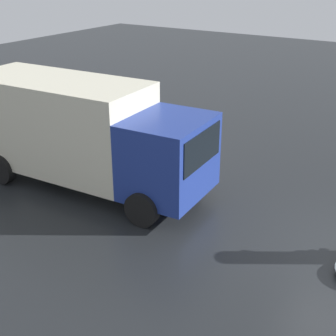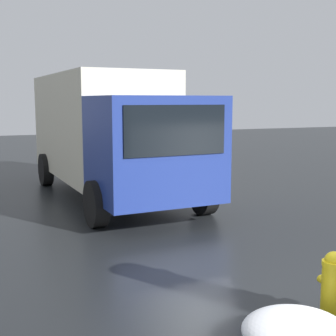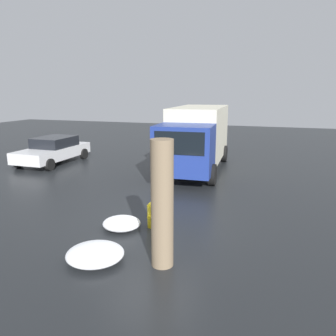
% 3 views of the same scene
% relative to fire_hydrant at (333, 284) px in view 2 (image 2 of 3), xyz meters
% --- Properties ---
extents(ground_plane, '(60.00, 60.00, 0.00)m').
position_rel_fire_hydrant_xyz_m(ground_plane, '(0.00, 0.00, -0.39)').
color(ground_plane, black).
extents(fire_hydrant, '(0.45, 0.36, 0.76)m').
position_rel_fire_hydrant_xyz_m(fire_hydrant, '(0.00, 0.00, 0.00)').
color(fire_hydrant, yellow).
rests_on(fire_hydrant, ground_plane).
extents(delivery_truck, '(7.46, 2.93, 3.06)m').
position_rel_fire_hydrant_xyz_m(delivery_truck, '(7.55, 0.49, 1.28)').
color(delivery_truck, navy).
rests_on(delivery_truck, ground_plane).
extents(snow_pile_curbside, '(1.04, 1.08, 0.33)m').
position_rel_fire_hydrant_xyz_m(snow_pile_curbside, '(-0.38, 0.78, -0.23)').
color(snow_pile_curbside, white).
rests_on(snow_pile_curbside, ground_plane).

